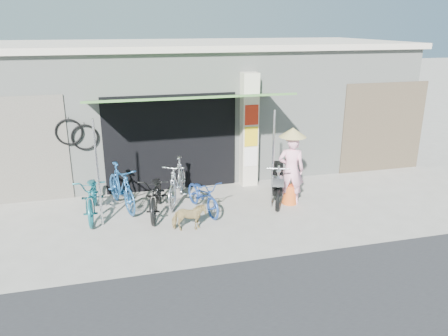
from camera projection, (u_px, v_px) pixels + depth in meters
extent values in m
plane|color=#A29B92|center=(244.00, 225.00, 9.54)|extent=(80.00, 80.00, 0.00)
cube|color=#9DA29A|center=(198.00, 105.00, 13.67)|extent=(12.00, 5.00, 3.50)
cube|color=beige|center=(196.00, 44.00, 13.09)|extent=(12.30, 5.30, 0.16)
cube|color=black|center=(171.00, 143.00, 11.23)|extent=(3.40, 0.06, 2.50)
cube|color=black|center=(172.00, 169.00, 11.46)|extent=(3.06, 0.04, 1.10)
torus|color=black|center=(85.00, 137.00, 10.60)|extent=(0.65, 0.05, 0.65)
cylinder|color=silver|center=(84.00, 124.00, 10.52)|extent=(0.02, 0.02, 0.12)
torus|color=black|center=(69.00, 132.00, 10.47)|extent=(0.65, 0.05, 0.65)
cylinder|color=silver|center=(68.00, 119.00, 10.38)|extent=(0.02, 0.02, 0.12)
cube|color=beige|center=(249.00, 130.00, 11.51)|extent=(0.42, 0.42, 3.00)
cube|color=#B6200D|center=(252.00, 115.00, 11.17)|extent=(0.36, 0.02, 0.52)
cube|color=yellow|center=(251.00, 137.00, 11.35)|extent=(0.36, 0.02, 0.52)
cube|color=white|center=(251.00, 157.00, 11.53)|extent=(0.36, 0.02, 0.50)
cube|color=#3C6B30|center=(188.00, 98.00, 10.03)|extent=(4.60, 1.88, 0.35)
cylinder|color=silver|center=(98.00, 174.00, 9.14)|extent=(0.05, 0.05, 2.36)
cylinder|color=silver|center=(273.00, 160.00, 10.07)|extent=(0.05, 0.05, 2.36)
cube|color=brown|center=(383.00, 127.00, 12.69)|extent=(2.60, 0.06, 2.60)
cube|color=#6B665B|center=(11.00, 151.00, 10.32)|extent=(2.60, 0.06, 2.60)
imported|color=#165C66|center=(92.00, 195.00, 9.83)|extent=(0.73, 1.93, 1.00)
imported|color=navy|center=(121.00, 187.00, 10.25)|extent=(1.00, 1.83, 1.06)
imported|color=black|center=(156.00, 194.00, 9.95)|extent=(1.00, 1.94, 0.97)
imported|color=silver|center=(177.00, 181.00, 10.56)|extent=(1.14, 1.90, 1.10)
imported|color=navy|center=(203.00, 195.00, 10.10)|extent=(0.91, 1.62, 0.81)
imported|color=tan|center=(189.00, 217.00, 9.17)|extent=(0.75, 0.39, 0.61)
torus|color=black|center=(277.00, 200.00, 10.15)|extent=(0.28, 0.54, 0.54)
torus|color=black|center=(277.00, 181.00, 11.40)|extent=(0.28, 0.54, 0.54)
cube|color=black|center=(277.00, 187.00, 10.75)|extent=(0.55, 0.98, 0.10)
cube|color=black|center=(278.00, 174.00, 11.02)|extent=(0.45, 0.62, 0.35)
cube|color=black|center=(278.00, 166.00, 10.95)|extent=(0.43, 0.61, 0.09)
cube|color=black|center=(278.00, 183.00, 10.23)|extent=(0.24, 0.17, 0.57)
cylinder|color=silver|center=(279.00, 169.00, 9.94)|extent=(0.50, 0.22, 0.03)
cube|color=silver|center=(278.00, 181.00, 9.85)|extent=(0.32, 0.28, 0.20)
imported|color=#FFABC4|center=(291.00, 170.00, 10.41)|extent=(0.73, 0.61, 1.71)
cone|color=#CE541D|center=(290.00, 194.00, 10.61)|extent=(0.38, 0.38, 0.46)
cone|color=tan|center=(293.00, 132.00, 10.12)|extent=(0.64, 0.64, 0.22)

